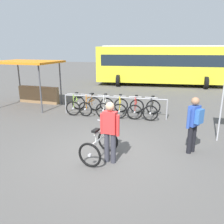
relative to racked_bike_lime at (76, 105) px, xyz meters
The scene contains 13 objects.
ground_plane 4.55m from the racked_bike_lime, 56.57° to the right, with size 80.00×80.00×0.00m, color #514F4C.
bike_rack_rail 1.89m from the racked_bike_lime, ahead, with size 4.61×0.11×0.88m.
racked_bike_lime is the anchor object (origin of this frame).
racked_bike_orange 0.70m from the racked_bike_lime, ahead, with size 0.79×1.18×0.97m.
racked_bike_white 1.40m from the racked_bike_lime, ahead, with size 0.77×1.15×0.97m.
racked_bike_yellow 2.10m from the racked_bike_lime, ahead, with size 0.79×1.16×0.97m.
racked_bike_red 2.80m from the racked_bike_lime, ahead, with size 0.70×1.14×0.98m.
racked_bike_black 3.50m from the racked_bike_lime, ahead, with size 0.72×1.15×0.98m.
featured_bicycle 4.71m from the racked_bike_lime, 59.68° to the right, with size 0.88×1.24×0.97m.
person_with_featured_bike 5.09m from the racked_bike_lime, 57.85° to the right, with size 0.52×0.25×1.64m.
pedestrian_with_backpack 5.83m from the racked_bike_lime, 33.32° to the right, with size 0.46×0.47×1.64m.
bus_distant 9.89m from the racked_bike_lime, 68.62° to the left, with size 10.13×3.80×3.08m.
market_stall 3.06m from the racked_bike_lime, 161.23° to the left, with size 3.26×2.53×2.30m.
Camera 1 is at (1.49, -5.79, 2.94)m, focal length 36.31 mm.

